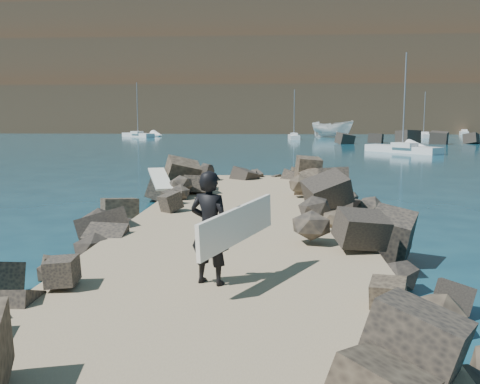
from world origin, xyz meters
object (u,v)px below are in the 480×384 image
(surfboard_resting, at_px, (160,182))
(boat_imported, at_px, (332,129))
(surfer_with_board, at_px, (214,227))
(sailboat_e, at_px, (138,135))

(surfboard_resting, relative_size, boat_imported, 0.34)
(boat_imported, relative_size, surfer_with_board, 3.29)
(surfboard_resting, relative_size, sailboat_e, 0.26)
(surfboard_resting, height_order, surfer_with_board, surfer_with_board)
(boat_imported, xyz_separation_m, sailboat_e, (-32.05, -1.09, -1.01))
(boat_imported, bearing_deg, surfboard_resting, -165.42)
(surfer_with_board, bearing_deg, sailboat_e, 105.70)
(surfboard_resting, xyz_separation_m, boat_imported, (12.97, 70.01, 0.32))
(surfboard_resting, distance_m, surfer_with_board, 10.59)
(sailboat_e, bearing_deg, surfer_with_board, -74.30)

